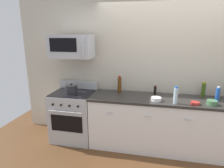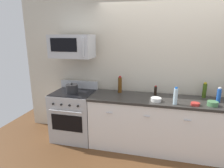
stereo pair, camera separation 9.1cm
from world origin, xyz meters
The scene contains 15 objects.
ground_plane centered at (0.00, 0.00, 0.00)m, with size 6.80×6.80×0.00m, color brown.
back_wall centered at (0.00, 0.41, 1.35)m, with size 5.67×0.10×2.70m, color beige.
counter_unit centered at (0.00, 0.00, 0.46)m, with size 2.58×0.66×0.92m.
range_oven centered at (-1.67, 0.00, 0.47)m, with size 0.76×0.69×1.07m.
microwave centered at (-1.67, 0.05, 1.75)m, with size 0.74×0.44×0.40m.
bottle_hot_sauce_red centered at (0.83, 0.19, 1.01)m, with size 0.04×0.04×0.18m.
bottle_water_clear centered at (0.11, -0.22, 1.05)m, with size 0.06×0.06×0.27m.
bottle_wine_amber centered at (-0.83, 0.19, 1.06)m, with size 0.07×0.07×0.31m.
bottle_soda_blue centered at (0.77, 0.04, 1.03)m, with size 0.06×0.06×0.24m.
bottle_soy_sauce_dark centered at (-0.19, 0.18, 1.00)m, with size 0.05×0.05×0.17m.
bottle_olive_oil centered at (0.61, 0.23, 1.04)m, with size 0.06×0.06×0.26m.
bowl_green_glaze centered at (0.65, -0.15, 0.96)m, with size 0.15×0.15×0.07m.
bowl_red_small centered at (0.40, -0.19, 0.94)m, with size 0.13×0.13×0.04m.
bowl_white_ceramic centered at (-0.17, -0.14, 0.95)m, with size 0.16×0.16×0.06m.
stockpot centered at (-1.67, -0.05, 1.00)m, with size 0.22×0.22×0.19m.
Camera 2 is at (-0.18, -3.07, 1.93)m, focal length 30.24 mm.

